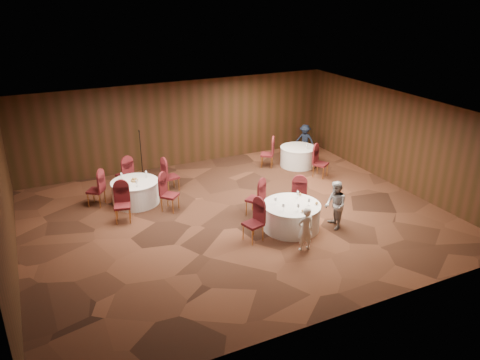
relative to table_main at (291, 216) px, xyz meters
name	(u,v)px	position (x,y,z in m)	size (l,w,h in m)	color
ground	(237,217)	(-1.12, 1.25, -0.38)	(12.00, 12.00, 0.00)	black
room_shell	(237,155)	(-1.12, 1.25, 1.59)	(12.00, 12.00, 12.00)	silver
table_main	(291,216)	(0.00, 0.00, 0.00)	(1.63, 1.63, 0.74)	silver
table_left	(136,192)	(-3.58, 3.54, 0.00)	(1.48, 1.48, 0.74)	silver
table_right	(298,156)	(2.83, 4.19, 0.00)	(1.36, 1.36, 0.74)	silver
chairs_main	(270,205)	(-0.33, 0.67, 0.12)	(2.80, 2.05, 1.00)	#430D1A
chairs_left	(137,188)	(-3.52, 3.57, 0.12)	(3.12, 3.03, 1.00)	#430D1A
chairs_right	(293,159)	(2.34, 3.74, 0.12)	(1.98, 2.44, 1.00)	#430D1A
tabletop_main	(299,202)	(0.16, -0.11, 0.47)	(1.15, 1.11, 0.22)	silver
tabletop_left	(135,179)	(-3.57, 3.55, 0.45)	(0.82, 0.84, 0.22)	silver
tabletop_right	(307,144)	(3.04, 3.93, 0.52)	(0.08, 0.08, 0.22)	silver
mic_stand	(142,164)	(-2.85, 5.54, 0.15)	(0.24, 0.24, 1.76)	black
woman_a	(305,229)	(-0.30, -1.17, 0.23)	(0.44, 0.29, 1.22)	white
woman_b	(335,205)	(1.12, -0.50, 0.33)	(0.68, 0.53, 1.40)	#9E9EA2
man_c	(305,140)	(3.72, 5.12, 0.26)	(0.82, 0.47, 1.27)	black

